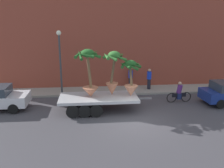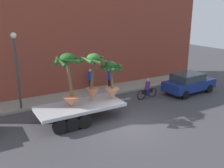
{
  "view_description": "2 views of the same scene",
  "coord_description": "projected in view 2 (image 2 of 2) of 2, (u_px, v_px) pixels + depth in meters",
  "views": [
    {
      "loc": [
        -2.6,
        -13.01,
        5.95
      ],
      "look_at": [
        -1.19,
        2.76,
        1.56
      ],
      "focal_mm": 39.19,
      "sensor_mm": 36.0,
      "label": 1
    },
    {
      "loc": [
        -7.34,
        -10.72,
        6.22
      ],
      "look_at": [
        0.29,
        2.47,
        1.75
      ],
      "focal_mm": 40.28,
      "sensor_mm": 36.0,
      "label": 2
    }
  ],
  "objects": [
    {
      "name": "potted_palm_middle",
      "position": [
        70.0,
        80.0,
        13.79
      ],
      "size": [
        1.68,
        1.64,
        3.06
      ],
      "color": "#C17251",
      "rests_on": "flatbed_trailer"
    },
    {
      "name": "potted_palm_rear",
      "position": [
        93.0,
        76.0,
        14.75
      ],
      "size": [
        1.53,
        1.63,
        2.88
      ],
      "color": "#C17251",
      "rests_on": "flatbed_trailer"
    },
    {
      "name": "pedestrian_far_left",
      "position": [
        90.0,
        79.0,
        19.72
      ],
      "size": [
        0.36,
        0.36,
        1.71
      ],
      "color": "black",
      "rests_on": "sidewalk"
    },
    {
      "name": "ground_plane",
      "position": [
        129.0,
        125.0,
        14.19
      ],
      "size": [
        60.0,
        60.0,
        0.0
      ],
      "primitive_type": "plane",
      "color": "#423F44"
    },
    {
      "name": "potted_palm_front",
      "position": [
        112.0,
        81.0,
        15.09
      ],
      "size": [
        1.42,
        1.32,
        2.35
      ],
      "color": "tan",
      "rests_on": "flatbed_trailer"
    },
    {
      "name": "parked_car",
      "position": [
        189.0,
        83.0,
        19.54
      ],
      "size": [
        4.36,
        2.13,
        1.58
      ],
      "color": "navy",
      "rests_on": "ground"
    },
    {
      "name": "street_lamp",
      "position": [
        16.0,
        61.0,
        15.35
      ],
      "size": [
        0.36,
        0.36,
        4.83
      ],
      "color": "#383D42",
      "rests_on": "sidewalk"
    },
    {
      "name": "building_facade",
      "position": [
        74.0,
        34.0,
        19.4
      ],
      "size": [
        24.0,
        1.2,
        9.01
      ],
      "primitive_type": "cube",
      "color": "brown",
      "rests_on": "ground"
    },
    {
      "name": "sidewalk",
      "position": [
        85.0,
        94.0,
        19.23
      ],
      "size": [
        24.0,
        2.2,
        0.15
      ],
      "primitive_type": "cube",
      "color": "gray",
      "rests_on": "ground"
    },
    {
      "name": "flatbed_trailer",
      "position": [
        76.0,
        109.0,
        14.46
      ],
      "size": [
        6.04,
        2.33,
        0.98
      ],
      "color": "#B7BABF",
      "rests_on": "ground"
    },
    {
      "name": "pedestrian_near_gate",
      "position": [
        110.0,
        78.0,
        19.96
      ],
      "size": [
        0.36,
        0.36,
        1.71
      ],
      "color": "black",
      "rests_on": "sidewalk"
    },
    {
      "name": "cyclist",
      "position": [
        147.0,
        89.0,
        18.37
      ],
      "size": [
        1.84,
        0.37,
        1.54
      ],
      "color": "black",
      "rests_on": "ground"
    }
  ]
}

